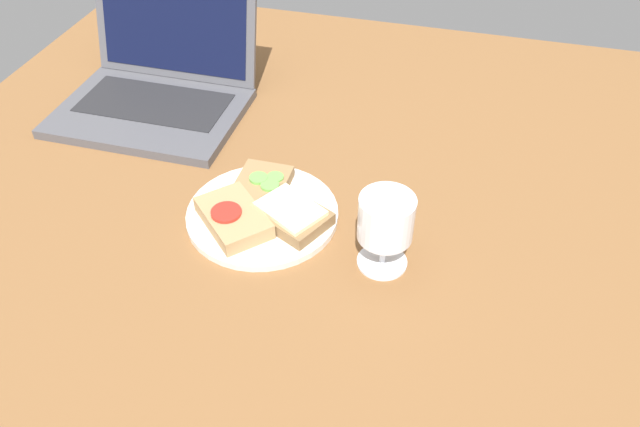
{
  "coord_description": "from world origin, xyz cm",
  "views": [
    {
      "loc": [
        20.81,
        -67.3,
        67.08
      ],
      "look_at": [
        3.63,
        -3.96,
        8.0
      ],
      "focal_mm": 35.0,
      "sensor_mm": 36.0,
      "label": 1
    }
  ],
  "objects_px": {
    "wine_glass": "(386,221)",
    "laptop": "(157,86)",
    "sandwich_with_tomato": "(233,217)",
    "sandwich_with_cheese": "(291,214)",
    "plate": "(263,214)",
    "sandwich_with_cucumber": "(262,186)"
  },
  "relations": [
    {
      "from": "wine_glass",
      "to": "laptop",
      "type": "distance_m",
      "value": 0.57
    },
    {
      "from": "sandwich_with_tomato",
      "to": "wine_glass",
      "type": "height_order",
      "value": "wine_glass"
    },
    {
      "from": "wine_glass",
      "to": "sandwich_with_cheese",
      "type": "bearing_deg",
      "value": 165.06
    },
    {
      "from": "plate",
      "to": "sandwich_with_cheese",
      "type": "height_order",
      "value": "sandwich_with_cheese"
    },
    {
      "from": "sandwich_with_cucumber",
      "to": "laptop",
      "type": "height_order",
      "value": "laptop"
    },
    {
      "from": "sandwich_with_cucumber",
      "to": "laptop",
      "type": "bearing_deg",
      "value": 143.28
    },
    {
      "from": "wine_glass",
      "to": "laptop",
      "type": "relative_size",
      "value": 0.35
    },
    {
      "from": "plate",
      "to": "sandwich_with_cucumber",
      "type": "relative_size",
      "value": 2.27
    },
    {
      "from": "plate",
      "to": "wine_glass",
      "type": "xyz_separation_m",
      "value": [
        0.19,
        -0.05,
        0.07
      ]
    },
    {
      "from": "sandwich_with_cucumber",
      "to": "wine_glass",
      "type": "bearing_deg",
      "value": -23.8
    },
    {
      "from": "laptop",
      "to": "sandwich_with_cheese",
      "type": "bearing_deg",
      "value": -37.37
    },
    {
      "from": "sandwich_with_cucumber",
      "to": "plate",
      "type": "bearing_deg",
      "value": -70.36
    },
    {
      "from": "sandwich_with_cheese",
      "to": "laptop",
      "type": "relative_size",
      "value": 0.4
    },
    {
      "from": "sandwich_with_tomato",
      "to": "laptop",
      "type": "relative_size",
      "value": 0.42
    },
    {
      "from": "sandwich_with_cheese",
      "to": "sandwich_with_cucumber",
      "type": "bearing_deg",
      "value": 139.97
    },
    {
      "from": "plate",
      "to": "sandwich_with_cheese",
      "type": "relative_size",
      "value": 1.74
    },
    {
      "from": "sandwich_with_tomato",
      "to": "laptop",
      "type": "bearing_deg",
      "value": 132.07
    },
    {
      "from": "sandwich_with_cucumber",
      "to": "sandwich_with_tomato",
      "type": "xyz_separation_m",
      "value": [
        -0.02,
        -0.08,
        0.0
      ]
    },
    {
      "from": "sandwich_with_cucumber",
      "to": "sandwich_with_cheese",
      "type": "relative_size",
      "value": 0.77
    },
    {
      "from": "plate",
      "to": "laptop",
      "type": "distance_m",
      "value": 0.39
    },
    {
      "from": "wine_glass",
      "to": "sandwich_with_tomato",
      "type": "bearing_deg",
      "value": 177.53
    },
    {
      "from": "plate",
      "to": "sandwich_with_cucumber",
      "type": "distance_m",
      "value": 0.05
    }
  ]
}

